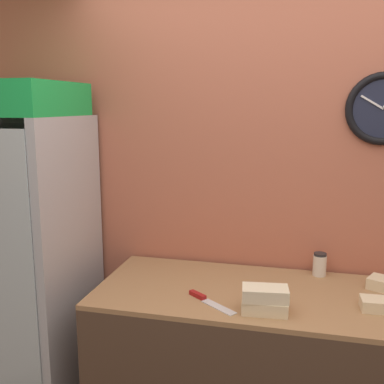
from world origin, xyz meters
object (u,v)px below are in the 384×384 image
(chefs_knife, at_px, (205,299))
(condiment_jar, at_px, (320,264))
(sandwich_stack_bottom, at_px, (265,306))
(beverage_cooler, at_px, (27,239))
(sandwich_stack_middle, at_px, (265,294))

(chefs_knife, distance_m, condiment_jar, 0.73)
(sandwich_stack_bottom, height_order, chefs_knife, sandwich_stack_bottom)
(chefs_knife, height_order, condiment_jar, condiment_jar)
(chefs_knife, relative_size, condiment_jar, 2.05)
(beverage_cooler, xyz_separation_m, chefs_knife, (1.13, -0.24, -0.15))
(beverage_cooler, xyz_separation_m, sandwich_stack_bottom, (1.42, -0.30, -0.13))
(sandwich_stack_bottom, bearing_deg, sandwich_stack_middle, 0.00)
(sandwich_stack_middle, xyz_separation_m, chefs_knife, (-0.29, 0.06, -0.08))
(beverage_cooler, relative_size, chefs_knife, 7.40)
(sandwich_stack_bottom, relative_size, chefs_knife, 0.81)
(beverage_cooler, relative_size, sandwich_stack_middle, 8.90)
(chefs_knife, bearing_deg, beverage_cooler, 167.74)
(sandwich_stack_middle, height_order, condiment_jar, condiment_jar)
(sandwich_stack_middle, bearing_deg, beverage_cooler, 167.99)
(beverage_cooler, distance_m, sandwich_stack_middle, 1.45)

